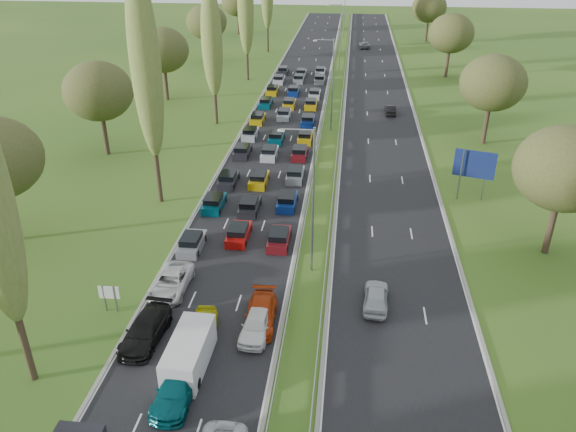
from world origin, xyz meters
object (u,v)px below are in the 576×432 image
(near_car_2, at_px, (171,282))
(direction_sign, at_px, (474,167))
(near_car_3, at_px, (145,330))
(white_van_rear, at_px, (190,350))
(info_sign, at_px, (109,295))

(near_car_2, relative_size, direction_sign, 1.03)
(near_car_3, bearing_deg, near_car_2, 94.06)
(white_van_rear, height_order, info_sign, white_van_rear)
(direction_sign, bearing_deg, info_sign, -142.78)
(near_car_3, relative_size, direction_sign, 1.05)
(near_car_2, distance_m, info_sign, 4.67)
(near_car_2, distance_m, white_van_rear, 8.53)
(info_sign, distance_m, direction_sign, 36.24)
(direction_sign, bearing_deg, white_van_rear, -129.09)
(near_car_3, xyz_separation_m, direction_sign, (25.25, 24.67, 2.76))
(white_van_rear, distance_m, direction_sign, 34.41)
(near_car_2, height_order, direction_sign, direction_sign)
(near_car_3, distance_m, white_van_rear, 4.12)
(info_sign, bearing_deg, direction_sign, 37.22)
(near_car_2, relative_size, info_sign, 2.54)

